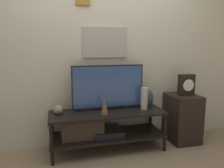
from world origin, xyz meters
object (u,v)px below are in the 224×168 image
at_px(vase_urn_stoneware, 148,98).
at_px(mantel_clock, 186,85).
at_px(television, 108,87).
at_px(vase_tall_ceramic, 144,98).
at_px(vase_slim_bronze, 104,106).
at_px(vase_round_glass, 58,109).

distance_m(vase_urn_stoneware, mantel_clock, 0.56).
distance_m(television, vase_urn_stoneware, 0.59).
bearing_deg(vase_tall_ceramic, vase_urn_stoneware, 45.70).
xyz_separation_m(television, mantel_clock, (1.09, -0.09, -0.01)).
height_order(television, mantel_clock, television).
distance_m(television, vase_slim_bronze, 0.29).
distance_m(vase_tall_ceramic, vase_urn_stoneware, 0.16).
relative_size(television, vase_tall_ceramic, 3.23).
bearing_deg(television, vase_round_glass, -175.36).
bearing_deg(vase_slim_bronze, mantel_clock, 5.14).
distance_m(vase_slim_bronze, vase_round_glass, 0.56).
bearing_deg(mantel_clock, vase_tall_ceramic, -176.38).
bearing_deg(vase_round_glass, vase_urn_stoneware, 1.68).
height_order(television, vase_urn_stoneware, television).
bearing_deg(vase_slim_bronze, vase_tall_ceramic, 6.90).
height_order(television, vase_slim_bronze, television).
relative_size(vase_urn_stoneware, mantel_clock, 0.82).
relative_size(vase_slim_bronze, mantel_clock, 0.70).
xyz_separation_m(television, vase_tall_ceramic, (0.45, -0.13, -0.15)).
relative_size(television, vase_slim_bronze, 4.67).
relative_size(vase_urn_stoneware, vase_round_glass, 2.05).
bearing_deg(vase_tall_ceramic, vase_round_glass, 176.07).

